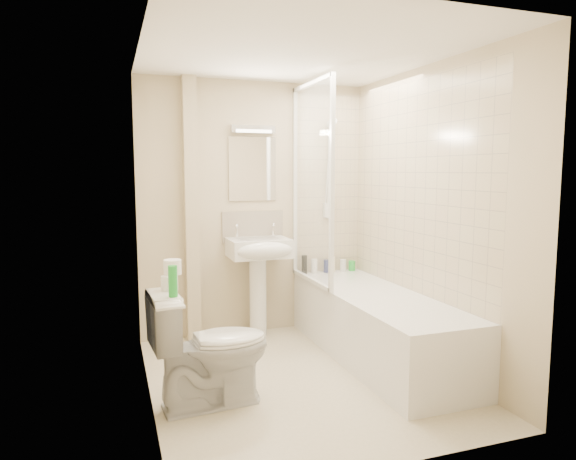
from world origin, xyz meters
name	(u,v)px	position (x,y,z in m)	size (l,w,h in m)	color
floor	(301,378)	(0.00, 0.00, 0.00)	(2.50, 2.50, 0.00)	beige
wall_back	(255,209)	(0.00, 1.25, 1.20)	(2.20, 0.02, 2.40)	beige
wall_left	(146,226)	(-1.10, 0.00, 1.20)	(0.02, 2.50, 2.40)	beige
wall_right	(429,216)	(1.10, 0.00, 1.20)	(0.02, 2.50, 2.40)	beige
ceiling	(302,51)	(0.00, 0.00, 2.40)	(2.20, 2.50, 0.02)	white
tile_back	(328,185)	(0.75, 1.24, 1.42)	(0.70, 0.01, 1.75)	beige
tile_right	(415,188)	(1.09, 0.20, 1.42)	(0.01, 2.10, 1.75)	beige
pipe_boxing	(191,211)	(-0.62, 1.19, 1.20)	(0.12, 0.12, 2.40)	beige
splashback	(253,227)	(-0.03, 1.24, 1.03)	(0.60, 0.01, 0.30)	beige
mirror	(253,169)	(-0.03, 1.24, 1.58)	(0.46, 0.01, 0.60)	white
strip_light	(253,129)	(-0.03, 1.22, 1.95)	(0.42, 0.07, 0.07)	silver
bathtub	(376,324)	(0.75, 0.20, 0.29)	(0.70, 2.10, 0.55)	white
shower_screen	(312,184)	(0.40, 0.80, 1.45)	(0.04, 0.92, 1.80)	white
shower_fixture	(329,173)	(0.75, 1.19, 1.55)	(0.10, 0.16, 0.99)	white
pedestal_sink	(260,259)	(-0.03, 1.01, 0.75)	(0.55, 0.50, 1.07)	white
bottle_black_a	(304,265)	(0.47, 1.16, 0.64)	(0.06, 0.06, 0.19)	black
bottle_white_a	(314,266)	(0.58, 1.16, 0.62)	(0.06, 0.06, 0.14)	white
bottle_blue	(326,266)	(0.71, 1.16, 0.61)	(0.06, 0.06, 0.13)	navy
bottle_cream	(333,264)	(0.78, 1.16, 0.63)	(0.05, 0.05, 0.16)	#F3E7BC
bottle_white_b	(343,265)	(0.89, 1.16, 0.61)	(0.06, 0.06, 0.12)	silver
bottle_green	(352,266)	(0.99, 1.16, 0.60)	(0.07, 0.07, 0.10)	green
toilet	(211,347)	(-0.72, -0.21, 0.40)	(0.81, 0.50, 0.79)	white
toilet_roll_lower	(169,283)	(-0.97, -0.15, 0.84)	(0.11, 0.11, 0.09)	white
toilet_roll_upper	(173,267)	(-0.94, -0.11, 0.94)	(0.12, 0.12, 0.10)	white
green_bottle	(173,281)	(-0.97, -0.34, 0.89)	(0.06, 0.06, 0.19)	green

